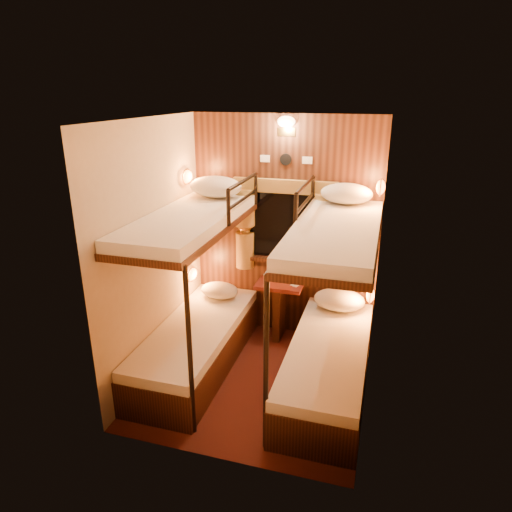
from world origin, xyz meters
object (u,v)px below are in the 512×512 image
(bunk_left, at_px, (196,315))
(bottle_right, at_px, (284,274))
(bunk_right, at_px, (329,334))
(table, at_px, (279,303))
(bottle_left, at_px, (284,274))

(bunk_left, xyz_separation_m, bottle_right, (0.68, 0.83, 0.18))
(bunk_right, distance_m, table, 1.02)
(bunk_right, relative_size, table, 2.90)
(bunk_left, relative_size, bunk_right, 1.00)
(bunk_right, bearing_deg, bunk_left, 180.00)
(bunk_left, height_order, bunk_right, same)
(table, height_order, bottle_right, bottle_right)
(bottle_right, bearing_deg, table, -122.19)
(bunk_left, distance_m, bunk_right, 1.30)
(table, height_order, bottle_left, bottle_left)
(bunk_right, xyz_separation_m, table, (-0.65, 0.78, -0.14))
(bunk_left, xyz_separation_m, table, (0.65, 0.78, -0.14))
(bunk_left, height_order, bottle_right, bunk_left)
(table, distance_m, bottle_left, 0.34)
(bunk_right, bearing_deg, table, 129.67)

